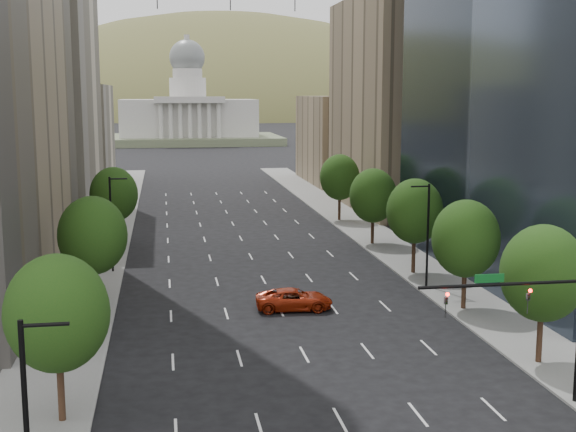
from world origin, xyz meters
TOP-DOWN VIEW (x-y plane):
  - sidewalk_left at (-15.50, 60.00)m, footprint 6.00×200.00m
  - sidewalk_right at (15.50, 60.00)m, footprint 6.00×200.00m
  - midrise_cream_left at (-25.00, 103.00)m, footprint 14.00×30.00m
  - filler_left at (-25.00, 136.00)m, footprint 14.00×26.00m
  - parking_tan_right at (25.00, 100.00)m, footprint 14.00×30.00m
  - filler_right at (25.00, 133.00)m, footprint 14.00×26.00m
  - tree_right_1 at (14.00, 36.00)m, footprint 5.20×5.20m
  - tree_right_2 at (14.00, 48.00)m, footprint 5.20×5.20m
  - tree_right_3 at (14.00, 60.00)m, footprint 5.20×5.20m
  - tree_right_4 at (14.00, 74.00)m, footprint 5.20×5.20m
  - tree_right_5 at (14.00, 90.00)m, footprint 5.20×5.20m
  - tree_left_0 at (-14.00, 32.00)m, footprint 5.20×5.20m
  - tree_left_1 at (-14.00, 52.00)m, footprint 5.20×5.20m
  - tree_left_2 at (-14.00, 78.00)m, footprint 5.20×5.20m
  - streetlight_rn at (13.44, 55.00)m, footprint 1.70×0.20m
  - streetlight_ln at (-13.44, 65.00)m, footprint 1.70×0.20m
  - traffic_signal at (10.53, 30.00)m, footprint 9.12×0.40m
  - capitol at (0.00, 249.71)m, footprint 60.00×40.00m
  - foothills at (34.67, 599.39)m, footprint 720.00×413.00m
  - car_red_far at (1.10, 50.19)m, footprint 6.11×3.14m

SIDE VIEW (x-z plane):
  - foothills at x=34.67m, z-range -169.28..93.72m
  - sidewalk_left at x=-15.50m, z-range 0.00..0.15m
  - sidewalk_right at x=15.50m, z-range 0.00..0.15m
  - car_red_far at x=1.10m, z-range 0.00..1.65m
  - streetlight_rn at x=13.44m, z-range 0.34..9.34m
  - streetlight_ln at x=-13.44m, z-range 0.34..9.34m
  - traffic_signal at x=10.53m, z-range 1.49..8.86m
  - tree_right_4 at x=14.00m, z-range 1.23..9.69m
  - tree_right_2 at x=14.00m, z-range 1.30..9.91m
  - tree_left_2 at x=-14.00m, z-range 1.34..10.02m
  - tree_right_1 at x=14.00m, z-range 1.37..10.12m
  - tree_right_5 at x=14.00m, z-range 1.37..10.12m
  - tree_left_0 at x=-14.00m, z-range 1.37..10.12m
  - tree_right_3 at x=14.00m, z-range 1.44..10.34m
  - tree_left_1 at x=-14.00m, z-range 1.48..10.45m
  - filler_right at x=25.00m, z-range 0.00..16.00m
  - capitol at x=0.00m, z-range -9.02..26.18m
  - filler_left at x=-25.00m, z-range 0.00..18.00m
  - parking_tan_right at x=25.00m, z-range 0.00..30.00m
  - midrise_cream_left at x=-25.00m, z-range 0.00..35.00m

